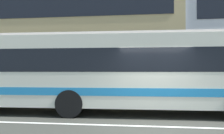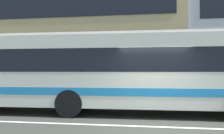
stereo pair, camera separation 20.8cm
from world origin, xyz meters
TOP-DOWN VIEW (x-y plane):
  - ground_plane at (0.00, 0.00)m, footprint 160.00×160.00m
  - lane_centre_line at (0.00, 0.00)m, footprint 60.00×0.16m
  - apartment_block_left at (-7.43, 14.72)m, footprint 20.11×9.81m
  - transit_bus at (-2.31, 2.17)m, footprint 12.14×2.87m

SIDE VIEW (x-z plane):
  - ground_plane at x=0.00m, z-range 0.00..0.00m
  - lane_centre_line at x=0.00m, z-range 0.00..0.01m
  - transit_bus at x=-2.31m, z-range 0.16..3.27m
  - apartment_block_left at x=-7.43m, z-range 0.00..12.05m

